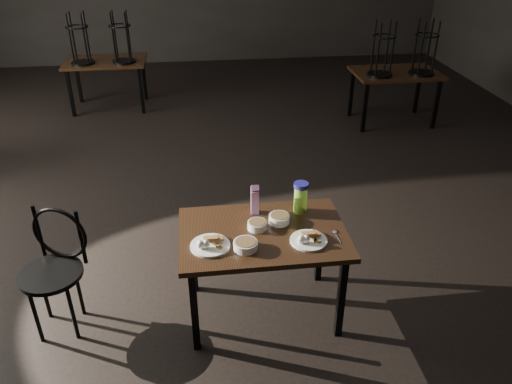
{
  "coord_description": "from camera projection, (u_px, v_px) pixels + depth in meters",
  "views": [
    {
      "loc": [
        -0.06,
        -4.37,
        2.77
      ],
      "look_at": [
        0.37,
        -1.05,
        0.85
      ],
      "focal_mm": 35.0,
      "sensor_mm": 36.0,
      "label": 1
    }
  ],
  "objects": [
    {
      "name": "main_table",
      "position": [
        263.0,
        241.0,
        3.61
      ],
      "size": [
        1.2,
        0.8,
        0.75
      ],
      "color": "black",
      "rests_on": "ground"
    },
    {
      "name": "plate_left",
      "position": [
        210.0,
        244.0,
        3.4
      ],
      "size": [
        0.27,
        0.27,
        0.09
      ],
      "color": "white",
      "rests_on": "main_table"
    },
    {
      "name": "plate_right",
      "position": [
        308.0,
        239.0,
        3.45
      ],
      "size": [
        0.26,
        0.26,
        0.08
      ],
      "color": "white",
      "rests_on": "main_table"
    },
    {
      "name": "bowl_near",
      "position": [
        257.0,
        225.0,
        3.59
      ],
      "size": [
        0.14,
        0.14,
        0.06
      ],
      "color": "white",
      "rests_on": "main_table"
    },
    {
      "name": "bowl_far",
      "position": [
        279.0,
        219.0,
        3.66
      ],
      "size": [
        0.15,
        0.15,
        0.06
      ],
      "color": "white",
      "rests_on": "main_table"
    },
    {
      "name": "bowl_big",
      "position": [
        245.0,
        245.0,
        3.38
      ],
      "size": [
        0.17,
        0.17,
        0.06
      ],
      "color": "white",
      "rests_on": "main_table"
    },
    {
      "name": "juice_carton",
      "position": [
        255.0,
        200.0,
        3.74
      ],
      "size": [
        0.06,
        0.06,
        0.24
      ],
      "color": "#801775",
      "rests_on": "main_table"
    },
    {
      "name": "water_bottle",
      "position": [
        301.0,
        197.0,
        3.74
      ],
      "size": [
        0.13,
        0.13,
        0.25
      ],
      "color": "#9FE744",
      "rests_on": "main_table"
    },
    {
      "name": "spoon",
      "position": [
        335.0,
        232.0,
        3.56
      ],
      "size": [
        0.04,
        0.17,
        0.01
      ],
      "color": "silver",
      "rests_on": "main_table"
    },
    {
      "name": "bentwood_chair",
      "position": [
        55.0,
        262.0,
        3.57
      ],
      "size": [
        0.5,
        0.49,
        0.94
      ],
      "rotation": [
        0.0,
        0.0,
        -0.35
      ],
      "color": "black",
      "rests_on": "ground"
    },
    {
      "name": "bg_table_right",
      "position": [
        397.0,
        72.0,
        7.0
      ],
      "size": [
        1.2,
        0.8,
        1.48
      ],
      "color": "black",
      "rests_on": "ground"
    },
    {
      "name": "bg_table_far",
      "position": [
        105.0,
        61.0,
        7.52
      ],
      "size": [
        1.2,
        0.8,
        1.48
      ],
      "color": "black",
      "rests_on": "ground"
    }
  ]
}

